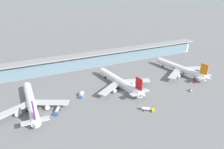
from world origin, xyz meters
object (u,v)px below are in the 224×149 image
object	(u,v)px
airliner_right_stand	(181,69)
service_truck_near_nose_white	(190,90)
safety_cone_alpha	(48,123)
airliner_centre_stand	(120,82)
service_truck_on_taxiway_yellow	(148,109)
service_truck_under_wing_blue	(82,94)
service_truck_mid_apron_blue	(57,111)
airliner_left_stand	(31,103)
service_truck_by_tail_red	(195,81)

from	to	relation	value
airliner_right_stand	service_truck_near_nose_white	world-z (taller)	airliner_right_stand
service_truck_near_nose_white	safety_cone_alpha	bearing A→B (deg)	177.34
airliner_centre_stand	service_truck_on_taxiway_yellow	bearing A→B (deg)	-88.92
airliner_right_stand	airliner_centre_stand	bearing A→B (deg)	-179.29
service_truck_under_wing_blue	service_truck_mid_apron_blue	distance (m)	26.65
airliner_left_stand	service_truck_near_nose_white	xyz separation A→B (m)	(120.52, -26.85, -4.73)
service_truck_mid_apron_blue	safety_cone_alpha	distance (m)	13.10
service_truck_under_wing_blue	service_truck_on_taxiway_yellow	size ratio (longest dim) A/B	0.88
airliner_centre_stand	airliner_right_stand	xyz separation A→B (m)	(66.91, 0.83, 0.00)
service_truck_under_wing_blue	service_truck_mid_apron_blue	bearing A→B (deg)	-146.66
service_truck_under_wing_blue	service_truck_by_tail_red	size ratio (longest dim) A/B	1.16
service_truck_under_wing_blue	safety_cone_alpha	bearing A→B (deg)	-140.68
service_truck_mid_apron_blue	service_truck_on_taxiway_yellow	size ratio (longest dim) A/B	1.06
service_truck_on_taxiway_yellow	service_truck_near_nose_white	bearing A→B (deg)	11.15
service_truck_under_wing_blue	airliner_right_stand	bearing A→B (deg)	0.72
airliner_centre_stand	service_truck_mid_apron_blue	world-z (taller)	airliner_centre_stand
airliner_left_stand	service_truck_mid_apron_blue	bearing A→B (deg)	-37.15
service_truck_near_nose_white	service_truck_by_tail_red	bearing A→B (deg)	34.60
service_truck_mid_apron_blue	service_truck_by_tail_red	distance (m)	122.05
airliner_left_stand	service_truck_under_wing_blue	bearing A→B (deg)	5.03
service_truck_near_nose_white	service_truck_mid_apron_blue	xyz separation A→B (m)	(-105.52, 15.48, 0.83)
service_truck_near_nose_white	service_truck_on_taxiway_yellow	xyz separation A→B (m)	(-48.15, -9.49, 0.83)
service_truck_under_wing_blue	service_truck_near_nose_white	bearing A→B (deg)	-19.89
service_truck_near_nose_white	service_truck_by_tail_red	xyz separation A→B (m)	(16.46, 11.35, -0.07)
service_truck_on_taxiway_yellow	airliner_centre_stand	bearing A→B (deg)	91.08
airliner_right_stand	service_truck_near_nose_white	bearing A→B (deg)	-119.82
service_truck_near_nose_white	service_truck_under_wing_blue	distance (m)	88.55
service_truck_mid_apron_blue	airliner_right_stand	bearing A→B (deg)	7.35
service_truck_mid_apron_blue	safety_cone_alpha	world-z (taller)	service_truck_mid_apron_blue
service_truck_under_wing_blue	safety_cone_alpha	world-z (taller)	service_truck_under_wing_blue
service_truck_near_nose_white	service_truck_mid_apron_blue	bearing A→B (deg)	171.65
airliner_centre_stand	service_truck_mid_apron_blue	size ratio (longest dim) A/B	7.71
airliner_right_stand	service_truck_near_nose_white	distance (m)	36.51
service_truck_under_wing_blue	airliner_left_stand	bearing A→B (deg)	-174.97
airliner_left_stand	service_truck_near_nose_white	world-z (taller)	airliner_left_stand
service_truck_by_tail_red	safety_cone_alpha	distance (m)	130.20
airliner_centre_stand	service_truck_by_tail_red	xyz separation A→B (m)	(65.36, -19.22, -4.79)
airliner_centre_stand	airliner_right_stand	size ratio (longest dim) A/B	1.00
airliner_right_stand	service_truck_on_taxiway_yellow	world-z (taller)	airliner_right_stand
service_truck_on_taxiway_yellow	safety_cone_alpha	bearing A→B (deg)	167.29
service_truck_by_tail_red	service_truck_mid_apron_blue	bearing A→B (deg)	178.06
service_truck_near_nose_white	service_truck_by_tail_red	size ratio (longest dim) A/B	0.49
service_truck_by_tail_red	airliner_right_stand	bearing A→B (deg)	85.58
airliner_centre_stand	service_truck_on_taxiway_yellow	world-z (taller)	airliner_centre_stand
airliner_right_stand	service_truck_under_wing_blue	distance (m)	101.35
airliner_right_stand	service_truck_mid_apron_blue	bearing A→B (deg)	-172.65
airliner_right_stand	service_truck_mid_apron_blue	xyz separation A→B (m)	(-123.52, -15.92, -3.89)
safety_cone_alpha	airliner_right_stand	bearing A→B (deg)	11.23
service_truck_near_nose_white	service_truck_on_taxiway_yellow	bearing A→B (deg)	-168.85
airliner_left_stand	airliner_centre_stand	xyz separation A→B (m)	(71.61, 3.73, 0.00)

